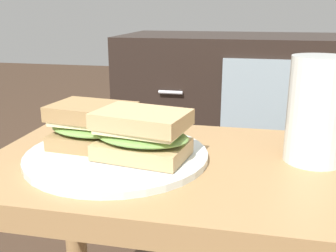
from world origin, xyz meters
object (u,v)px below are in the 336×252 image
plate (117,155)px  sandwich_front (92,127)px  sandwich_back (142,134)px  beer_glass (317,112)px  tv_cabinet (251,113)px

plate → sandwich_front: bearing=164.9°
sandwich_back → plate: bearing=164.9°
sandwich_front → sandwich_back: same height
sandwich_back → beer_glass: size_ratio=0.97×
plate → beer_glass: 0.29m
beer_glass → sandwich_back: bearing=-165.2°
sandwich_front → sandwich_back: (0.08, -0.02, 0.00)m
sandwich_back → sandwich_front: bearing=164.9°
plate → sandwich_front: 0.06m
sandwich_front → sandwich_back: bearing=-15.1°
plate → beer_glass: (0.28, 0.05, 0.07)m
tv_cabinet → sandwich_front: size_ratio=7.05×
beer_glass → tv_cabinet: bearing=95.4°
sandwich_back → beer_glass: 0.25m
plate → sandwich_back: size_ratio=1.82×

